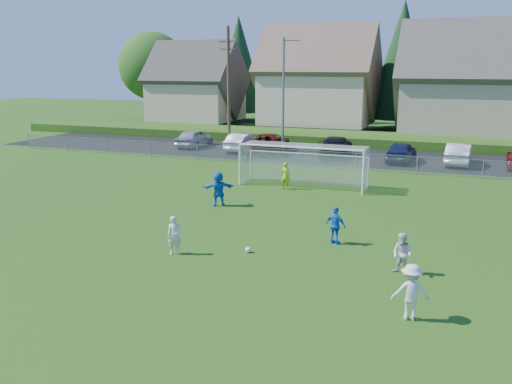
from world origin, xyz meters
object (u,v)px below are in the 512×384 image
player_white_a (174,235)px  car_a (194,138)px  player_blue_b (219,189)px  soccer_ball (248,250)px  player_white_c (411,292)px  car_f (459,154)px  car_b (241,142)px  player_white_b (402,254)px  car_e (401,152)px  goalkeeper (285,176)px  player_blue_a (336,226)px  soccer_goal (304,159)px  car_c (269,143)px  car_d (336,146)px

player_white_a → car_a: 27.48m
player_white_a → player_blue_b: (-1.43, 7.19, 0.15)m
soccer_ball → player_white_c: bearing=-29.7°
car_a → car_f: 21.64m
car_b → player_white_b: bearing=121.5°
player_white_a → car_e: 24.19m
goalkeeper → car_e: bearing=-106.1°
player_white_c → goalkeeper: bearing=-71.4°
soccer_ball → car_f: bearing=72.1°
player_white_b → player_blue_b: (-9.69, 6.30, 0.15)m
player_blue_a → car_a: bearing=-33.0°
player_blue_b → car_e: bearing=-145.0°
player_blue_a → car_f: 20.98m
goalkeeper → soccer_goal: bearing=-115.0°
player_white_b → car_b: 27.94m
car_a → car_c: (7.12, -0.66, 0.02)m
player_blue_b → goalkeeper: (2.03, 4.82, -0.10)m
car_b → car_e: 13.02m
car_b → soccer_goal: bearing=125.5°
player_white_a → car_b: 25.26m
car_f → car_d: bearing=0.9°
player_white_c → car_c: player_white_c is taller
goalkeeper → car_a: bearing=-37.4°
player_white_a → car_e: size_ratio=0.33×
player_white_b → car_e: 22.69m
car_d → soccer_ball: bearing=87.9°
player_white_c → goalkeeper: size_ratio=1.04×
goalkeeper → soccer_goal: soccer_goal is taller
car_b → car_f: 16.96m
player_white_b → car_f: (1.61, 22.93, 0.04)m
player_white_c → car_e: 26.09m
player_blue_a → car_a: size_ratio=0.34×
soccer_ball → car_a: (-14.30, 23.71, 0.66)m
player_white_a → player_blue_a: size_ratio=0.97×
player_white_a → goalkeeper: bearing=52.4°
car_c → soccer_goal: (6.01, -11.02, 0.83)m
car_c → soccer_goal: soccer_goal is taller
soccer_goal → player_blue_b: bearing=-115.2°
player_white_b → soccer_goal: 14.09m
player_blue_a → car_d: bearing=-59.3°
soccer_ball → goalkeeper: (-1.95, 10.88, 0.67)m
player_blue_b → player_white_b: bearing=116.2°
soccer_ball → player_white_a: player_white_a is taller
player_blue_a → car_b: player_blue_a is taller
soccer_goal → car_c: bearing=118.6°
soccer_ball → player_blue_a: (2.88, 2.20, 0.65)m
player_white_a → player_white_b: 8.30m
soccer_ball → soccer_goal: soccer_goal is taller
goalkeeper → car_a: (-12.36, 12.83, -0.01)m
player_blue_b → car_c: (-3.21, 16.99, -0.09)m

